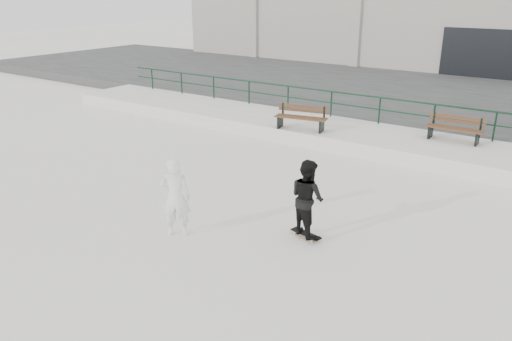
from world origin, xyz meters
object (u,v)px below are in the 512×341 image
Objects in this scene: bench_right at (455,129)px; skateboard at (306,234)px; seated_skater at (176,197)px; bench_left at (301,118)px; standing_skater at (307,198)px.

bench_right is 8.12m from skateboard.
skateboard is 3.05m from seated_skater.
seated_skater reaches higher than bench_right.
bench_left is 1.06× the size of seated_skater.
bench_right is 2.26× the size of skateboard.
seated_skater is (-2.47, -1.57, 0.85)m from skateboard.
bench_right is 10.22m from seated_skater.
seated_skater is (-2.47, -1.57, -0.05)m from standing_skater.
standing_skater is 2.93m from seated_skater.
bench_left is 8.02m from seated_skater.
seated_skater reaches higher than bench_left.
seated_skater is at bearing -111.22° from bench_right.
bench_left is 5.19m from bench_right.
skateboard is at bearing 179.21° from seated_skater.
bench_left is at bearing -113.67° from seated_skater.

